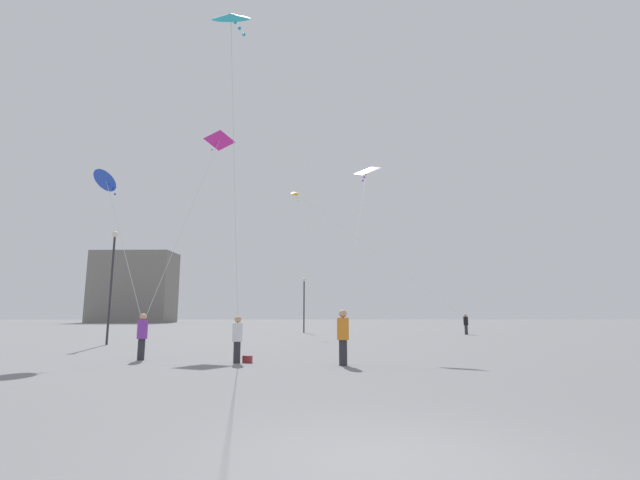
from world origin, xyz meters
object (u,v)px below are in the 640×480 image
object	(u,v)px
kite_amber_diamond	(301,198)
kite_violet_delta	(366,173)
person_in_black	(466,323)
kite_cyan_diamond	(231,18)
kite_magenta_delta	(218,143)
kite_cobalt_diamond	(106,180)
handbag_beside_flyer	(247,359)
lamppost_west	(112,270)
person_in_orange	(343,335)
person_in_white	(237,337)
person_in_purple	(142,334)
building_left_hall	(134,287)
lamppost_east	(304,296)

from	to	relation	value
kite_amber_diamond	kite_violet_delta	xyz separation A→B (m)	(3.48, -16.79, -3.08)
person_in_black	kite_cyan_diamond	xyz separation A→B (m)	(-15.71, -24.74, 9.58)
person_in_black	kite_magenta_delta	bearing A→B (deg)	-10.98
kite_cobalt_diamond	handbag_beside_flyer	world-z (taller)	kite_cobalt_diamond
kite_violet_delta	kite_magenta_delta	bearing A→B (deg)	156.28
kite_violet_delta	lamppost_west	xyz separation A→B (m)	(-13.96, 3.21, -4.79)
person_in_orange	lamppost_west	distance (m)	16.29
person_in_white	kite_amber_diamond	bearing A→B (deg)	-6.13
kite_magenta_delta	kite_amber_diamond	world-z (taller)	kite_amber_diamond
kite_magenta_delta	kite_cyan_diamond	xyz separation A→B (m)	(2.96, -13.53, -1.34)
person_in_purple	kite_violet_delta	size ratio (longest dim) A/B	0.20
person_in_black	kite_magenta_delta	xyz separation A→B (m)	(-18.67, -11.21, 10.91)
kite_amber_diamond	kite_violet_delta	size ratio (longest dim) A/B	1.80
kite_violet_delta	handbag_beside_flyer	distance (m)	11.99
kite_amber_diamond	kite_cyan_diamond	bearing A→B (deg)	-94.28
handbag_beside_flyer	person_in_orange	bearing A→B (deg)	-16.55
kite_cobalt_diamond	kite_amber_diamond	distance (m)	21.49
lamppost_west	handbag_beside_flyer	xyz separation A→B (m)	(8.84, -9.57, -3.98)
handbag_beside_flyer	building_left_hall	bearing A→B (deg)	112.88
person_in_orange	building_left_hall	distance (m)	90.23
person_in_orange	person_in_black	distance (m)	25.34
person_in_purple	building_left_hall	bearing A→B (deg)	-169.16
person_in_white	person_in_black	bearing A→B (deg)	-37.53
person_in_white	kite_cyan_diamond	distance (m)	10.22
person_in_black	kite_cobalt_diamond	bearing A→B (deg)	-4.30
person_in_white	person_in_orange	bearing A→B (deg)	-104.72
kite_amber_diamond	lamppost_east	world-z (taller)	kite_amber_diamond
person_in_white	kite_cobalt_diamond	xyz separation A→B (m)	(-6.70, 4.09, 6.76)
kite_magenta_delta	handbag_beside_flyer	size ratio (longest dim) A/B	35.07
kite_cobalt_diamond	handbag_beside_flyer	distance (m)	11.04
kite_magenta_delta	kite_cyan_diamond	distance (m)	13.92
person_in_white	kite_magenta_delta	size ratio (longest dim) A/B	0.14
person_in_black	kite_violet_delta	xyz separation A→B (m)	(-10.23, -14.92, 7.95)
person_in_purple	lamppost_west	size ratio (longest dim) A/B	0.26
kite_cyan_diamond	person_in_purple	bearing A→B (deg)	128.93
kite_magenta_delta	kite_violet_delta	xyz separation A→B (m)	(8.44, -3.71, -2.96)
person_in_white	kite_violet_delta	xyz separation A→B (m)	(5.48, 6.47, 8.03)
kite_cobalt_diamond	person_in_orange	bearing A→B (deg)	-25.73
handbag_beside_flyer	kite_cobalt_diamond	bearing A→B (deg)	150.49
person_in_purple	kite_magenta_delta	world-z (taller)	kite_magenta_delta
person_in_black	kite_amber_diamond	size ratio (longest dim) A/B	0.12
person_in_orange	building_left_hall	size ratio (longest dim) A/B	0.11
person_in_purple	kite_violet_delta	xyz separation A→B (m)	(9.09, 5.34, 7.98)
person_in_white	building_left_hall	bearing A→B (deg)	21.42
kite_cyan_diamond	kite_violet_delta	size ratio (longest dim) A/B	1.20
lamppost_east	lamppost_west	xyz separation A→B (m)	(-10.79, -15.88, 0.75)
person_in_purple	lamppost_east	bearing A→B (deg)	156.50
kite_amber_diamond	handbag_beside_flyer	size ratio (longest dim) A/B	45.84
building_left_hall	lamppost_east	size ratio (longest dim) A/B	3.38
person_in_purple	person_in_white	bearing A→B (deg)	62.82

